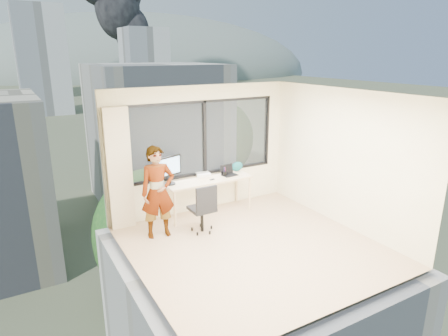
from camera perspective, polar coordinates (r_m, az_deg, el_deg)
floor at (r=6.84m, az=4.23°, el=-11.39°), size 4.00×4.00×0.01m
ceiling at (r=6.07m, az=4.76°, el=10.83°), size 4.00×4.00×0.01m
wall_front at (r=4.92m, az=17.71°, el=-7.04°), size 4.00×0.01×2.60m
wall_left at (r=5.52m, az=-13.04°, el=-4.03°), size 0.01×4.00×2.60m
wall_right at (r=7.60m, az=17.09°, el=1.35°), size 0.01×4.00×2.60m
window_wall at (r=7.98m, az=-3.26°, el=4.42°), size 3.30×0.16×1.55m
curtain at (r=7.36m, az=-15.19°, el=-0.19°), size 0.45×0.14×2.30m
desk at (r=7.99m, az=-2.35°, el=-4.15°), size 1.80×0.60×0.75m
chair at (r=7.16m, az=-3.29°, el=-5.80°), size 0.49×0.49×0.96m
person at (r=6.96m, az=-9.73°, el=-3.53°), size 0.65×0.46×1.67m
monitor at (r=7.53m, az=-8.08°, el=-0.32°), size 0.58×0.29×0.57m
game_console at (r=8.03m, az=-3.08°, el=-0.98°), size 0.31×0.28×0.07m
laptop at (r=8.04m, az=0.85°, el=-0.43°), size 0.34×0.35×0.20m
cellphone at (r=7.80m, az=-1.76°, el=-1.69°), size 0.11×0.07×0.01m
pen_cup at (r=8.02m, az=0.13°, el=-0.86°), size 0.09×0.09×0.09m
handbag at (r=8.35m, az=1.95°, el=0.24°), size 0.29×0.18×0.20m
exterior_ground at (r=126.21m, az=-28.04°, el=6.87°), size 400.00×400.00×0.04m
near_bldg_b at (r=46.58m, az=-9.79°, el=4.99°), size 14.00×13.00×16.00m
near_bldg_c at (r=48.51m, az=15.18°, el=1.47°), size 12.00×10.00×10.00m
far_tower_b at (r=125.53m, az=-25.27°, el=14.11°), size 13.00×13.00×30.00m
far_tower_c at (r=152.91m, az=-11.59°, el=14.74°), size 15.00×15.00×26.00m
hill_b at (r=341.48m, az=-12.35°, el=13.38°), size 300.00×220.00×96.00m
tree_b at (r=27.29m, az=-10.64°, el=-11.43°), size 7.60×7.60×9.00m
tree_c at (r=53.09m, az=-0.21°, el=3.34°), size 8.40×8.40×10.00m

